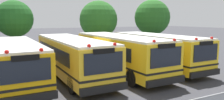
# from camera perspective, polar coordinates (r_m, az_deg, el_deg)

# --- Properties ---
(ground_plane) EXTENTS (160.00, 160.00, 0.00)m
(ground_plane) POSITION_cam_1_polar(r_m,az_deg,el_deg) (15.43, -4.15, -6.19)
(ground_plane) COLOR #38383D
(school_bus_0) EXTENTS (2.62, 9.36, 2.58)m
(school_bus_0) POSITION_cam_1_polar(r_m,az_deg,el_deg) (14.16, -23.52, -2.52)
(school_bus_0) COLOR #EAA80C
(school_bus_0) RESTS_ON ground_plane
(school_bus_1) EXTENTS (2.60, 9.90, 2.67)m
(school_bus_1) POSITION_cam_1_polar(r_m,az_deg,el_deg) (14.74, -10.36, -1.40)
(school_bus_1) COLOR yellow
(school_bus_1) RESTS_ON ground_plane
(school_bus_2) EXTENTS (2.84, 9.75, 2.75)m
(school_bus_2) POSITION_cam_1_polar(r_m,az_deg,el_deg) (15.65, 1.94, -0.58)
(school_bus_2) COLOR yellow
(school_bus_2) RESTS_ON ground_plane
(school_bus_3) EXTENTS (2.62, 9.27, 2.71)m
(school_bus_3) POSITION_cam_1_polar(r_m,az_deg,el_deg) (17.53, 11.42, 0.11)
(school_bus_3) COLOR yellow
(school_bus_3) RESTS_ON ground_plane
(tree_1) EXTENTS (3.41, 3.41, 5.51)m
(tree_1) POSITION_cam_1_polar(r_m,az_deg,el_deg) (22.60, -23.59, 7.34)
(tree_1) COLOR #4C3823
(tree_1) RESTS_ON ground_plane
(tree_2) EXTENTS (4.36, 4.36, 5.88)m
(tree_2) POSITION_cam_1_polar(r_m,az_deg,el_deg) (25.87, -3.42, 7.94)
(tree_2) COLOR #4C3823
(tree_2) RESTS_ON ground_plane
(tree_3) EXTENTS (4.41, 4.41, 6.19)m
(tree_3) POSITION_cam_1_polar(r_m,az_deg,el_deg) (28.52, 10.55, 8.35)
(tree_3) COLOR #4C3823
(tree_3) RESTS_ON ground_plane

